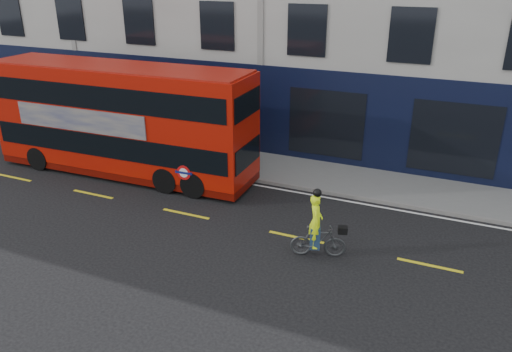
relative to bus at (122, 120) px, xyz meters
The scene contains 7 objects.
ground 6.05m from the bus, 42.54° to the right, with size 120.00×120.00×0.00m, color black.
pavement 5.41m from the bus, 33.11° to the left, with size 60.00×3.00×0.12m, color slate.
kerb 4.83m from the bus, 16.17° to the left, with size 60.00×0.12×0.13m, color slate.
road_edge_line 4.79m from the bus, 12.27° to the left, with size 58.00×0.10×0.01m, color silver.
lane_dashes 5.24m from the bus, 29.04° to the right, with size 58.00×0.12×0.01m, color yellow, non-canonical shape.
bus is the anchor object (origin of this frame).
cyclist 9.67m from the bus, 18.83° to the right, with size 1.68×0.93×2.15m.
Camera 1 is at (8.29, -11.52, 7.82)m, focal length 35.00 mm.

